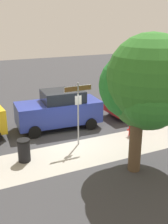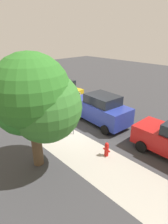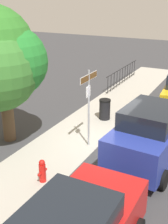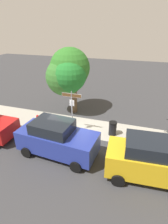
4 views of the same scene
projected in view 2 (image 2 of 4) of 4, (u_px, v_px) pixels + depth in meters
ground_plane at (76, 131)px, 12.28m from camera, size 60.00×60.00×0.00m
sidewalk_strip at (43, 127)px, 12.80m from camera, size 24.00×2.60×0.00m
street_sign at (73, 103)px, 11.04m from camera, size 1.35×0.07×3.05m
shade_tree at (38, 100)px, 7.70m from camera, size 3.41×3.63×5.36m
car_blue at (100, 109)px, 13.04m from camera, size 4.67×2.36×2.10m
car_yellow at (60, 92)px, 16.55m from camera, size 4.25×2.29×2.18m
fire_hydrant at (107, 149)px, 9.66m from camera, size 0.42×0.22×0.78m
trash_bin at (43, 116)px, 13.21m from camera, size 0.55×0.55×0.98m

